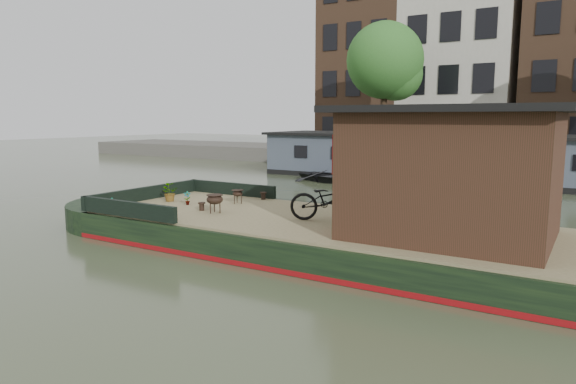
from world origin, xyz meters
The scene contains 19 objects.
ground centered at (0.00, 0.00, 0.00)m, with size 120.00×120.00×0.00m, color #353D27.
houseboat_hull centered at (-1.33, 0.00, 0.27)m, with size 14.01×4.02×0.60m.
houseboat_deck centered at (0.00, 0.00, 0.62)m, with size 11.80×3.80×0.05m, color #908159.
bow_bulwark centered at (-5.07, 0.00, 0.82)m, with size 3.00×4.00×0.35m.
cabin centered at (2.19, 0.00, 1.88)m, with size 4.00×3.50×2.42m.
bicycle centered at (-0.35, 0.04, 1.11)m, with size 0.61×1.76×0.93m, color black.
potted_plant_a centered at (-4.39, -0.04, 0.82)m, with size 0.18×0.12×0.35m, color maroon.
potted_plant_c centered at (-5.18, 0.11, 0.89)m, with size 0.43×0.37×0.47m, color brown.
potted_plant_d centered at (-0.10, 1.70, 0.95)m, with size 0.33×0.33×0.59m, color brown.
potted_plant_e centered at (-5.60, -1.41, 0.78)m, with size 0.14×0.09×0.27m, color #963D2C.
brazier_front centered at (-3.07, -0.54, 0.87)m, with size 0.40×0.40×0.44m, color black, non-canonical shape.
brazier_rear centered at (-3.42, 0.80, 0.83)m, with size 0.33×0.33×0.36m, color black, non-canonical shape.
bollard_port centered at (-3.21, 1.67, 0.75)m, with size 0.18×0.18×0.20m, color black.
bollard_stbd centered at (-3.54, -0.47, 0.75)m, with size 0.17×0.17×0.20m, color black.
dinghy centered at (-5.66, 10.77, 0.36)m, with size 2.48×3.47×0.72m, color black.
far_houseboat centered at (0.00, 14.00, 0.97)m, with size 20.40×4.40×2.11m.
quay centered at (0.00, 20.50, 0.45)m, with size 60.00×6.00×0.90m, color #47443F.
townhouse_row centered at (0.15, 27.50, 7.90)m, with size 27.25×8.00×16.50m.
tree_left centered at (-6.36, 19.07, 5.89)m, with size 4.40×4.40×7.40m.
Camera 1 is at (4.54, -9.71, 2.87)m, focal length 32.00 mm.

